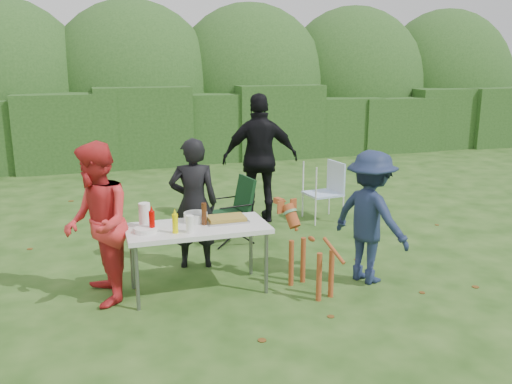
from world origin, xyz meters
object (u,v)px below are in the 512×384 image
object	(u,v)px
person_black_puffy	(260,159)
ketchup_bottle	(152,222)
camping_chair	(231,210)
paper_towel_roll	(145,215)
beer_bottle	(204,214)
person_cook	(194,203)
lawn_chair	(323,191)
mustard_bottle	(175,224)
person_red_jacket	(97,224)
folding_table	(198,231)
child	(370,217)
dog	(311,251)

from	to	relation	value
person_black_puffy	ketchup_bottle	world-z (taller)	person_black_puffy
camping_chair	paper_towel_roll	bearing A→B (deg)	37.33
beer_bottle	person_cook	bearing A→B (deg)	87.86
lawn_chair	mustard_bottle	bearing A→B (deg)	33.12
ketchup_bottle	person_cook	bearing A→B (deg)	53.49
person_red_jacket	camping_chair	xyz separation A→B (m)	(1.79, 1.44, -0.39)
lawn_chair	mustard_bottle	world-z (taller)	mustard_bottle
folding_table	mustard_bottle	size ratio (longest dim) A/B	7.50
child	mustard_bottle	world-z (taller)	child
person_cook	beer_bottle	world-z (taller)	person_cook
folding_table	child	xyz separation A→B (m)	(1.90, -0.29, 0.06)
mustard_bottle	person_cook	bearing A→B (deg)	67.80
folding_table	beer_bottle	distance (m)	0.19
ketchup_bottle	lawn_chair	bearing A→B (deg)	36.25
dog	lawn_chair	bearing A→B (deg)	-43.07
person_black_puffy	mustard_bottle	world-z (taller)	person_black_puffy
dog	paper_towel_roll	world-z (taller)	paper_towel_roll
camping_chair	paper_towel_roll	world-z (taller)	paper_towel_roll
folding_table	person_cook	xyz separation A→B (m)	(0.11, 0.74, 0.10)
person_red_jacket	beer_bottle	bearing A→B (deg)	83.38
folding_table	person_cook	world-z (taller)	person_cook
person_cook	camping_chair	xyz separation A→B (m)	(0.66, 0.75, -0.34)
child	paper_towel_roll	bearing A→B (deg)	56.43
beer_bottle	lawn_chair	bearing A→B (deg)	41.18
paper_towel_roll	dog	bearing A→B (deg)	-16.79
person_cook	lawn_chair	world-z (taller)	person_cook
camping_chair	mustard_bottle	xyz separation A→B (m)	(-1.03, -1.66, 0.39)
folding_table	ketchup_bottle	world-z (taller)	ketchup_bottle
camping_chair	ketchup_bottle	size ratio (longest dim) A/B	4.11
lawn_chair	ketchup_bottle	world-z (taller)	ketchup_bottle
folding_table	person_black_puffy	world-z (taller)	person_black_puffy
mustard_bottle	ketchup_bottle	distance (m)	0.25
ketchup_bottle	beer_bottle	xyz separation A→B (m)	(0.56, 0.08, 0.01)
person_black_puffy	beer_bottle	size ratio (longest dim) A/B	8.24
dog	camping_chair	size ratio (longest dim) A/B	1.06
person_cook	person_red_jacket	bearing A→B (deg)	41.92
person_red_jacket	dog	distance (m)	2.25
person_black_puffy	child	world-z (taller)	person_black_puffy
person_black_puffy	lawn_chair	world-z (taller)	person_black_puffy
folding_table	person_cook	distance (m)	0.76
child	dog	distance (m)	0.80
person_cook	ketchup_bottle	distance (m)	0.99
dog	camping_chair	bearing A→B (deg)	-4.23
folding_table	child	world-z (taller)	child
folding_table	person_black_puffy	xyz separation A→B (m)	(1.46, 2.31, 0.30)
camping_chair	mustard_bottle	world-z (taller)	mustard_bottle
ketchup_bottle	paper_towel_roll	size ratio (longest dim) A/B	0.85
paper_towel_roll	folding_table	bearing A→B (deg)	-14.45
person_cook	ketchup_bottle	bearing A→B (deg)	64.04
lawn_chair	beer_bottle	world-z (taller)	beer_bottle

